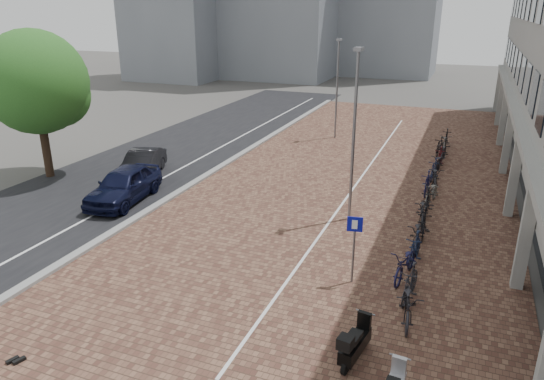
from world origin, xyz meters
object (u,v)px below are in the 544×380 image
Objects in this scene: car_navy at (124,185)px; car_dark at (142,164)px; scooter_mid at (355,342)px; parking_sign at (354,240)px.

car_navy reaches higher than car_dark.
car_navy is 3.51m from car_dark.
car_dark is at bearing 105.87° from car_navy.
scooter_mid is 0.71× the size of parking_sign.
car_navy is 2.84× the size of scooter_mid.
car_navy is 11.35m from parking_sign.
car_navy reaches higher than scooter_mid.
car_dark is 16.48m from scooter_mid.
car_dark is at bearing 141.77° from parking_sign.
car_navy is at bearing 153.15° from parking_sign.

